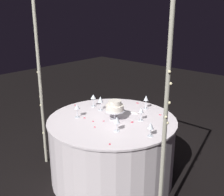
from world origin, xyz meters
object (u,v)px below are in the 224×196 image
at_px(decorative_arch, 89,67).
at_px(wine_glass_4, 100,100).
at_px(wine_glass_0, 117,121).
at_px(main_table, 112,149).
at_px(wine_glass_1, 77,107).
at_px(wine_glass_6, 93,97).
at_px(tiered_cake, 115,107).
at_px(wine_glass_2, 141,111).
at_px(cake_knife, 129,111).
at_px(wine_glass_3, 146,99).
at_px(wine_glass_5, 151,126).

relative_size(decorative_arch, wine_glass_4, 12.29).
bearing_deg(wine_glass_0, main_table, -39.31).
xyz_separation_m(wine_glass_1, wine_glass_6, (0.13, -0.37, -0.00)).
bearing_deg(wine_glass_0, tiered_cake, -44.33).
height_order(decorative_arch, wine_glass_1, decorative_arch).
xyz_separation_m(decorative_arch, wine_glass_4, (0.28, -0.43, -0.50)).
bearing_deg(wine_glass_6, decorative_arch, 133.35).
bearing_deg(wine_glass_1, wine_glass_2, -145.50).
distance_m(decorative_arch, cake_knife, 0.88).
relative_size(wine_glass_0, wine_glass_1, 0.98).
bearing_deg(decorative_arch, wine_glass_2, -117.99).
bearing_deg(main_table, wine_glass_3, -99.43).
distance_m(tiered_cake, wine_glass_0, 0.31).
relative_size(main_table, tiered_cake, 6.51).
bearing_deg(wine_glass_2, decorative_arch, 62.01).
relative_size(decorative_arch, wine_glass_2, 14.00).
relative_size(wine_glass_2, wine_glass_4, 0.88).
relative_size(tiered_cake, wine_glass_6, 1.41).
xyz_separation_m(wine_glass_5, cake_knife, (0.57, -0.37, -0.10)).
bearing_deg(main_table, wine_glass_2, -146.41).
bearing_deg(wine_glass_5, wine_glass_0, 22.00).
distance_m(wine_glass_6, cake_knife, 0.48).
height_order(wine_glass_2, wine_glass_5, wine_glass_2).
bearing_deg(decorative_arch, wine_glass_0, -154.27).
xyz_separation_m(wine_glass_2, wine_glass_5, (-0.30, 0.25, -0.01)).
height_order(tiered_cake, wine_glass_1, tiered_cake).
bearing_deg(tiered_cake, wine_glass_0, 135.67).
xyz_separation_m(wine_glass_3, wine_glass_4, (0.37, 0.41, 0.00)).
xyz_separation_m(wine_glass_0, wine_glass_2, (-0.02, -0.38, -0.00)).
relative_size(decorative_arch, wine_glass_6, 13.72).
bearing_deg(tiered_cake, cake_knife, -83.72).
xyz_separation_m(decorative_arch, wine_glass_0, (-0.25, -0.12, -0.52)).
height_order(wine_glass_4, wine_glass_6, wine_glass_4).
bearing_deg(wine_glass_1, decorative_arch, 162.98).
distance_m(wine_glass_5, wine_glass_6, 1.03).
relative_size(wine_glass_2, wine_glass_5, 1.04).
relative_size(wine_glass_1, wine_glass_2, 1.02).
height_order(main_table, wine_glass_0, wine_glass_0).
relative_size(wine_glass_3, wine_glass_4, 0.97).
height_order(wine_glass_5, cake_knife, wine_glass_5).
xyz_separation_m(wine_glass_2, wine_glass_6, (0.71, 0.03, 0.01)).
height_order(tiered_cake, wine_glass_4, tiered_cake).
height_order(wine_glass_4, wine_glass_5, wine_glass_4).
relative_size(wine_glass_1, wine_glass_5, 1.06).
bearing_deg(wine_glass_2, wine_glass_5, 139.80).
height_order(wine_glass_2, wine_glass_6, wine_glass_6).
bearing_deg(wine_glass_3, tiered_cake, 83.61).
xyz_separation_m(decorative_arch, wine_glass_6, (0.45, -0.47, -0.51)).
bearing_deg(wine_glass_3, wine_glass_1, 61.34).
relative_size(main_table, wine_glass_5, 9.73).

